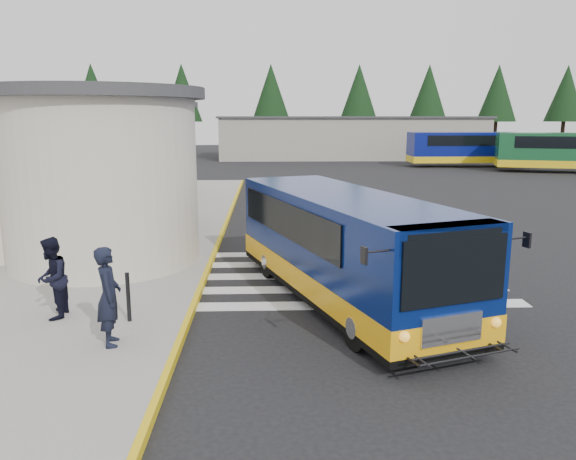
{
  "coord_description": "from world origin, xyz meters",
  "views": [
    {
      "loc": [
        -2.39,
        -15.2,
        4.18
      ],
      "look_at": [
        -1.87,
        -0.5,
        1.2
      ],
      "focal_mm": 35.0,
      "sensor_mm": 36.0,
      "label": 1
    }
  ],
  "objects_px": {
    "bollard": "(128,297)",
    "pedestrian_a": "(109,296)",
    "pedestrian_b": "(52,278)",
    "far_bus_b": "(566,150)",
    "transit_bus": "(344,250)",
    "far_bus_a": "(466,147)"
  },
  "relations": [
    {
      "from": "far_bus_a",
      "to": "bollard",
      "type": "bearing_deg",
      "value": 151.41
    },
    {
      "from": "pedestrian_b",
      "to": "bollard",
      "type": "height_order",
      "value": "pedestrian_b"
    },
    {
      "from": "transit_bus",
      "to": "far_bus_a",
      "type": "height_order",
      "value": "far_bus_a"
    },
    {
      "from": "pedestrian_a",
      "to": "far_bus_b",
      "type": "height_order",
      "value": "far_bus_b"
    },
    {
      "from": "pedestrian_a",
      "to": "far_bus_a",
      "type": "height_order",
      "value": "far_bus_a"
    },
    {
      "from": "pedestrian_b",
      "to": "pedestrian_a",
      "type": "bearing_deg",
      "value": 42.93
    },
    {
      "from": "bollard",
      "to": "pedestrian_a",
      "type": "bearing_deg",
      "value": -92.04
    },
    {
      "from": "pedestrian_a",
      "to": "far_bus_b",
      "type": "bearing_deg",
      "value": -51.28
    },
    {
      "from": "pedestrian_a",
      "to": "bollard",
      "type": "xyz_separation_m",
      "value": [
        0.04,
        1.16,
        -0.4
      ]
    },
    {
      "from": "pedestrian_a",
      "to": "far_bus_a",
      "type": "xyz_separation_m",
      "value": [
        19.63,
        37.7,
        0.56
      ]
    },
    {
      "from": "transit_bus",
      "to": "pedestrian_a",
      "type": "xyz_separation_m",
      "value": [
        -4.56,
        -2.78,
        -0.13
      ]
    },
    {
      "from": "far_bus_a",
      "to": "far_bus_b",
      "type": "relative_size",
      "value": 0.94
    },
    {
      "from": "pedestrian_b",
      "to": "far_bus_b",
      "type": "relative_size",
      "value": 0.16
    },
    {
      "from": "bollard",
      "to": "far_bus_a",
      "type": "xyz_separation_m",
      "value": [
        19.58,
        36.53,
        0.96
      ]
    },
    {
      "from": "far_bus_a",
      "to": "far_bus_b",
      "type": "distance_m",
      "value": 7.85
    },
    {
      "from": "pedestrian_a",
      "to": "pedestrian_b",
      "type": "height_order",
      "value": "pedestrian_a"
    },
    {
      "from": "bollard",
      "to": "far_bus_b",
      "type": "xyz_separation_m",
      "value": [
        25.36,
        31.23,
        1.01
      ]
    },
    {
      "from": "transit_bus",
      "to": "bollard",
      "type": "distance_m",
      "value": 4.82
    },
    {
      "from": "far_bus_b",
      "to": "bollard",
      "type": "bearing_deg",
      "value": 157.63
    },
    {
      "from": "transit_bus",
      "to": "far_bus_b",
      "type": "xyz_separation_m",
      "value": [
        20.85,
        29.62,
        0.48
      ]
    },
    {
      "from": "transit_bus",
      "to": "pedestrian_b",
      "type": "relative_size",
      "value": 5.37
    },
    {
      "from": "pedestrian_a",
      "to": "pedestrian_b",
      "type": "bearing_deg",
      "value": 34.21
    }
  ]
}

